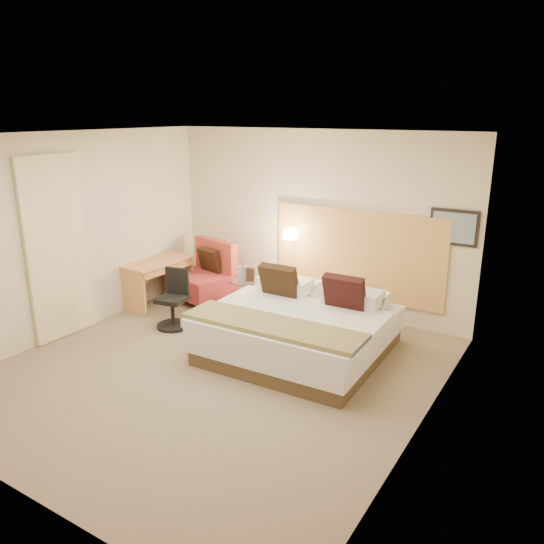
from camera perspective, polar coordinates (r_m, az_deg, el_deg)
The scene contains 19 objects.
floor at distance 6.42m, azimuth -6.09°, elevation -10.52°, with size 4.80×5.00×0.02m, color #786751.
ceiling at distance 5.71m, azimuth -6.96°, elevation 14.51°, with size 4.80×5.00×0.02m, color white.
wall_back at distance 7.99m, azimuth 4.69°, elevation 5.40°, with size 4.80×0.02×2.70m, color beige.
wall_left at distance 7.61m, azimuth -20.97°, elevation 3.75°, with size 0.02×5.00×2.70m, color beige.
wall_right at distance 4.87m, azimuth 16.47°, elevation -2.82°, with size 0.02×5.00×2.70m, color beige.
headboard_panel at distance 7.76m, azimuth 9.09°, elevation 1.85°, with size 2.60×0.04×1.30m, color tan.
art_frame at distance 7.26m, azimuth 18.99°, elevation 4.57°, with size 0.62×0.03×0.47m, color black.
art_canvas at distance 7.24m, azimuth 18.95°, elevation 4.54°, with size 0.54×0.01×0.39m, color slate.
lamp_arm at distance 8.11m, azimuth 2.17°, elevation 4.18°, with size 0.02×0.02×0.12m, color silver.
lamp_shade at distance 8.06m, azimuth 1.95°, elevation 4.10°, with size 0.15×0.15×0.15m, color #FFEDC6.
curtain at distance 7.46m, azimuth -22.14°, elevation 2.34°, with size 0.06×0.90×2.42m, color beige.
bottle_a at distance 7.94m, azimuth -3.50°, elevation -0.05°, with size 0.06×0.06×0.19m, color #98B2EC.
bottle_b at distance 7.94m, azimuth -2.91°, elevation -0.04°, with size 0.06×0.06×0.19m, color #7C98C0.
menu_folder at distance 7.80m, azimuth -2.33°, elevation -0.28°, with size 0.12×0.05×0.21m, color #362416.
bed at distance 6.69m, azimuth 3.06°, elevation -6.01°, with size 2.17×2.11×1.03m.
lounge_chair at distance 8.59m, azimuth -7.27°, elevation -0.55°, with size 1.05×0.97×0.95m.
side_table at distance 7.98m, azimuth -2.96°, elevation -2.46°, with size 0.58×0.58×0.53m.
desk at distance 8.46m, azimuth -11.99°, elevation 0.19°, with size 0.56×1.15×0.71m.
desk_chair at distance 7.60m, azimuth -10.52°, elevation -3.37°, with size 0.55×0.55×0.82m.
Camera 1 is at (3.55, -4.46, 2.94)m, focal length 35.00 mm.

